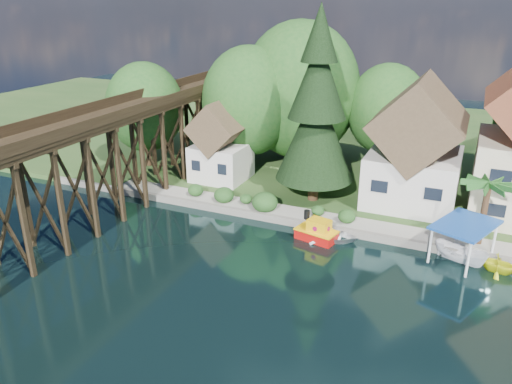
% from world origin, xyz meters
% --- Properties ---
extents(ground, '(140.00, 140.00, 0.00)m').
position_xyz_m(ground, '(0.00, 0.00, 0.00)').
color(ground, black).
rests_on(ground, ground).
extents(bank, '(140.00, 52.00, 0.50)m').
position_xyz_m(bank, '(0.00, 34.00, 0.25)').
color(bank, '#25461C').
rests_on(bank, ground).
extents(seawall, '(60.00, 0.40, 0.62)m').
position_xyz_m(seawall, '(4.00, 8.00, 0.31)').
color(seawall, slate).
rests_on(seawall, ground).
extents(promenade, '(50.00, 2.60, 0.06)m').
position_xyz_m(promenade, '(6.00, 9.30, 0.53)').
color(promenade, gray).
rests_on(promenade, bank).
extents(trestle_bridge, '(4.12, 44.18, 9.30)m').
position_xyz_m(trestle_bridge, '(-16.00, 5.17, 5.35)').
color(trestle_bridge, black).
rests_on(trestle_bridge, ground).
extents(house_left, '(7.64, 8.64, 11.02)m').
position_xyz_m(house_left, '(7.00, 16.00, 5.14)').
color(house_left, silver).
rests_on(house_left, bank).
extents(shed, '(5.09, 5.40, 7.85)m').
position_xyz_m(shed, '(-11.00, 14.50, 3.83)').
color(shed, silver).
rests_on(shed, bank).
extents(bg_trees, '(49.90, 13.30, 10.57)m').
position_xyz_m(bg_trees, '(1.00, 21.25, 7.29)').
color(bg_trees, '#382314').
rests_on(bg_trees, bank).
extents(shrubs, '(15.76, 2.47, 1.70)m').
position_xyz_m(shrubs, '(-4.60, 9.26, 1.23)').
color(shrubs, '#174117').
rests_on(shrubs, bank).
extents(conifer, '(6.75, 6.75, 16.61)m').
position_xyz_m(conifer, '(-1.00, 12.96, 8.50)').
color(conifer, '#382314').
rests_on(conifer, bank).
extents(palm_tree, '(4.60, 4.60, 5.15)m').
position_xyz_m(palm_tree, '(12.79, 9.64, 5.00)').
color(palm_tree, '#382314').
rests_on(palm_tree, bank).
extents(tugboat, '(3.43, 2.36, 2.27)m').
position_xyz_m(tugboat, '(1.45, 6.39, 0.68)').
color(tugboat, '#B30F0B').
rests_on(tugboat, ground).
extents(boat_white_a, '(4.41, 3.38, 0.85)m').
position_xyz_m(boat_white_a, '(2.44, 6.88, 0.43)').
color(boat_white_a, silver).
rests_on(boat_white_a, ground).
extents(boat_canopy, '(4.79, 5.61, 3.05)m').
position_xyz_m(boat_canopy, '(11.71, 7.07, 1.31)').
color(boat_canopy, white).
rests_on(boat_canopy, ground).
extents(boat_yellow, '(3.22, 2.93, 1.46)m').
position_xyz_m(boat_yellow, '(14.14, 6.83, 0.73)').
color(boat_yellow, yellow).
rests_on(boat_yellow, ground).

